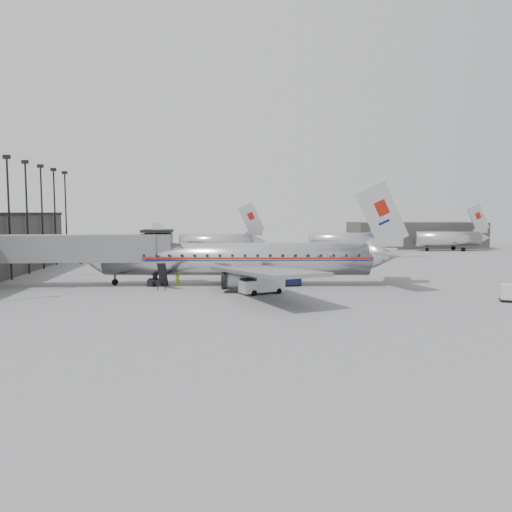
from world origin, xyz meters
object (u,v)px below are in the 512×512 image
(baggage_cart_navy, at_px, (290,277))
(ramp_worker, at_px, (178,279))
(airliner, at_px, (243,259))
(service_van, at_px, (262,283))
(baggage_cart_white, at_px, (512,293))

(baggage_cart_navy, distance_m, ramp_worker, 12.76)
(airliner, xyz_separation_m, service_van, (1.55, -6.23, -1.87))
(airliner, relative_size, ramp_worker, 23.73)
(baggage_cart_white, bearing_deg, service_van, -172.17)
(airliner, bearing_deg, service_van, -70.75)
(baggage_cart_navy, relative_size, ramp_worker, 1.61)
(airliner, xyz_separation_m, baggage_cart_white, (24.21, -12.93, -2.13))
(airliner, distance_m, baggage_cart_white, 27.53)
(service_van, bearing_deg, airliner, 82.12)
(ramp_worker, bearing_deg, airliner, -36.17)
(airliner, xyz_separation_m, baggage_cart_navy, (5.25, -0.93, -2.02))
(airliner, height_order, baggage_cart_navy, airliner)
(baggage_cart_navy, distance_m, baggage_cart_white, 22.44)
(service_van, relative_size, baggage_cart_white, 1.94)
(service_van, xyz_separation_m, baggage_cart_white, (22.66, -6.70, -0.27))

